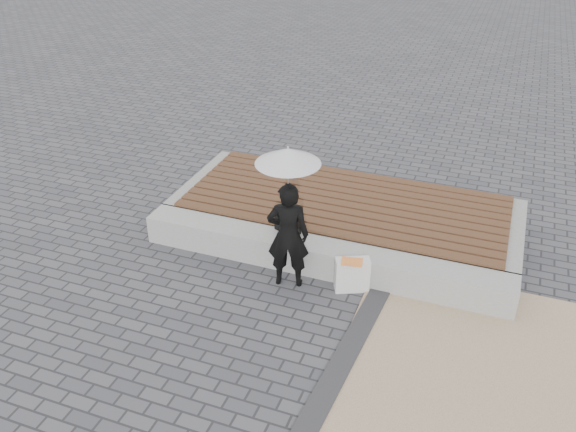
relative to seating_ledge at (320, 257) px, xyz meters
The scene contains 10 objects.
ground 1.61m from the seating_ledge, 90.00° to the right, with size 80.00×80.00×0.00m, color #4A4A4E.
edging_band 2.24m from the seating_ledge, 70.35° to the right, with size 0.25×5.20×0.04m, color #313134.
seating_ledge is the anchor object (origin of this frame).
timber_platform 1.20m from the seating_ledge, 90.00° to the left, with size 5.00×2.00×0.40m, color #9B9B96.
timber_decking 1.22m from the seating_ledge, 90.00° to the left, with size 4.60×2.00×0.04m, color brown, non-canonical shape.
woman 0.74m from the seating_ledge, 124.18° to the right, with size 0.53×0.35×1.44m, color black.
parasol 1.68m from the seating_ledge, 124.18° to the right, with size 0.78×0.78×0.99m.
handbag 0.62m from the seating_ledge, 164.28° to the left, with size 0.36×0.13×0.25m, color black.
canvas_tote 0.59m from the seating_ledge, 28.23° to the right, with size 0.43×0.18×0.45m, color white.
magazine 0.66m from the seating_ledge, 32.36° to the right, with size 0.26×0.19×0.01m, color #FA3E35.
Camera 1 is at (1.98, -4.85, 4.76)m, focal length 38.24 mm.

